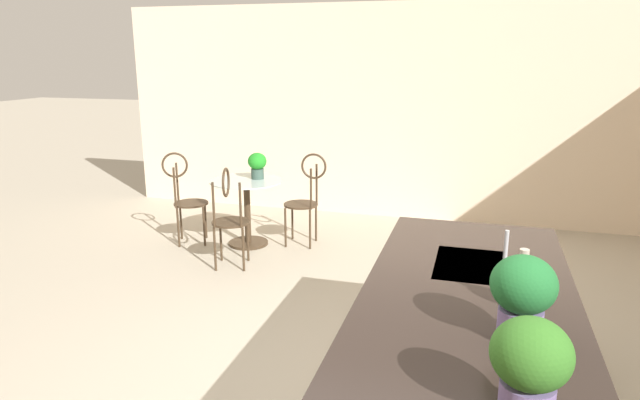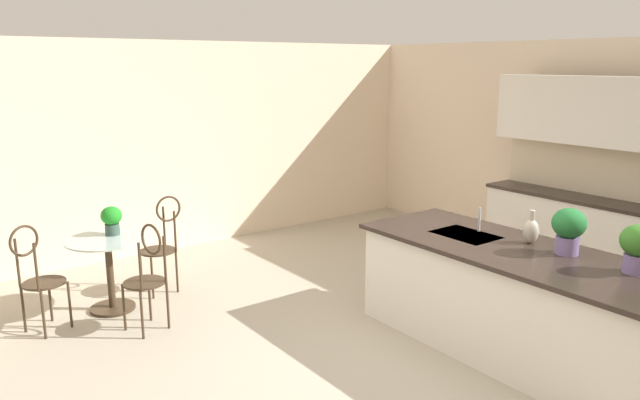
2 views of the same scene
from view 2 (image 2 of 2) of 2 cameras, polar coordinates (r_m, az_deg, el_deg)
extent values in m
plane|color=#B2A893|center=(5.11, 9.03, -15.49)|extent=(40.00, 40.00, 0.00)
cube|color=beige|center=(8.12, -12.68, 5.07)|extent=(0.12, 7.80, 2.70)
cube|color=white|center=(5.35, 18.01, -9.41)|extent=(2.70, 0.96, 0.88)
cube|color=#2D231E|center=(5.20, 18.37, -4.71)|extent=(2.80, 1.06, 0.04)
cube|color=#B2B5BA|center=(5.52, 13.71, -3.37)|extent=(0.56, 0.40, 0.03)
cube|color=white|center=(7.61, 24.06, -3.28)|extent=(2.40, 0.60, 0.88)
cube|color=#2D231E|center=(7.51, 24.38, 0.10)|extent=(2.44, 0.64, 0.04)
cube|color=beige|center=(7.59, 25.20, 2.62)|extent=(2.40, 0.04, 0.60)
cube|color=white|center=(7.35, 25.03, 7.70)|extent=(2.40, 0.36, 0.76)
cylinder|color=#3D2D1E|center=(6.45, -19.14, -9.69)|extent=(0.44, 0.44, 0.03)
cylinder|color=#3D2D1E|center=(6.32, -19.38, -6.65)|extent=(0.07, 0.07, 0.69)
cylinder|color=#B2C6C1|center=(6.22, -19.63, -3.56)|extent=(0.80, 0.80, 0.01)
cylinder|color=#3D2D1E|center=(6.53, -15.70, -7.19)|extent=(0.03, 0.03, 0.45)
cylinder|color=#3D2D1E|center=(6.77, -16.69, -6.52)|extent=(0.03, 0.03, 0.45)
cylinder|color=#3D2D1E|center=(6.64, -13.49, -6.72)|extent=(0.03, 0.03, 0.45)
cylinder|color=#3D2D1E|center=(6.88, -14.54, -6.08)|extent=(0.03, 0.03, 0.45)
cylinder|color=#3D2D1E|center=(6.63, -15.23, -4.70)|extent=(0.40, 0.40, 0.02)
cylinder|color=#3D2D1E|center=(6.52, -13.66, -2.95)|extent=(0.03, 0.03, 0.45)
cylinder|color=#3D2D1E|center=(6.74, -14.65, -2.47)|extent=(0.03, 0.03, 0.45)
torus|color=#3D2D1E|center=(6.58, -14.27, -0.81)|extent=(0.04, 0.28, 0.28)
cylinder|color=#3D2D1E|center=(6.32, -24.35, -8.59)|extent=(0.03, 0.03, 0.45)
cylinder|color=#3D2D1E|center=(6.10, -22.75, -9.18)|extent=(0.03, 0.03, 0.45)
cylinder|color=#3D2D1E|center=(6.17, -26.44, -9.31)|extent=(0.03, 0.03, 0.45)
cylinder|color=#3D2D1E|center=(5.95, -24.89, -9.95)|extent=(0.03, 0.03, 0.45)
cylinder|color=#3D2D1E|center=(6.05, -24.82, -7.18)|extent=(0.50, 0.50, 0.02)
cylinder|color=#3D2D1E|center=(6.01, -26.90, -5.37)|extent=(0.03, 0.03, 0.45)
cylinder|color=#3D2D1E|center=(5.80, -25.45, -5.85)|extent=(0.03, 0.03, 0.45)
torus|color=#3D2D1E|center=(5.84, -26.40, -3.51)|extent=(0.14, 0.27, 0.28)
cylinder|color=#3D2D1E|center=(5.86, -18.19, -9.70)|extent=(0.03, 0.03, 0.45)
cylinder|color=#3D2D1E|center=(6.01, -15.93, -9.00)|extent=(0.03, 0.03, 0.45)
cylinder|color=#3D2D1E|center=(5.65, -16.62, -10.49)|extent=(0.03, 0.03, 0.45)
cylinder|color=#3D2D1E|center=(5.79, -14.31, -9.74)|extent=(0.03, 0.03, 0.45)
cylinder|color=#3D2D1E|center=(5.74, -16.41, -7.56)|extent=(0.46, 0.46, 0.02)
cylinder|color=#3D2D1E|center=(5.48, -16.78, -6.17)|extent=(0.03, 0.03, 0.45)
cylinder|color=#3D2D1E|center=(5.62, -14.59, -5.55)|extent=(0.03, 0.03, 0.45)
torus|color=#3D2D1E|center=(5.49, -15.81, -3.63)|extent=(0.28, 0.09, 0.28)
cylinder|color=#B2B5BA|center=(5.62, 14.95, -1.81)|extent=(0.02, 0.02, 0.22)
cylinder|color=#385147|center=(6.33, -19.19, -2.65)|extent=(0.14, 0.14, 0.11)
ellipsoid|color=#218E23|center=(6.29, -19.28, -1.42)|extent=(0.21, 0.21, 0.19)
cylinder|color=#7A669E|center=(5.20, 22.50, -4.00)|extent=(0.18, 0.18, 0.15)
ellipsoid|color=#216B31|center=(5.15, 22.67, -2.05)|extent=(0.27, 0.27, 0.24)
cylinder|color=#7A669E|center=(4.95, 27.90, -5.39)|extent=(0.18, 0.18, 0.14)
ellipsoid|color=#367425|center=(4.90, 28.11, -3.43)|extent=(0.26, 0.26, 0.23)
ellipsoid|color=#BCB29E|center=(5.38, 19.47, -2.83)|extent=(0.13, 0.13, 0.21)
cylinder|color=#BCB29E|center=(5.35, 19.59, -1.35)|extent=(0.04, 0.04, 0.08)
camera|label=1|loc=(4.14, 49.93, 3.71)|focal=31.37mm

